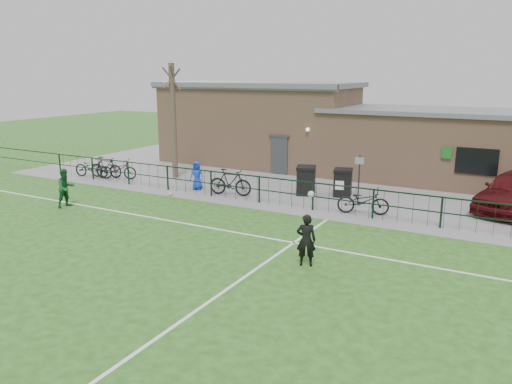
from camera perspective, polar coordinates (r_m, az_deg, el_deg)
The scene contains 20 objects.
ground at distance 14.55m, azimuth -9.69°, elevation -9.05°, with size 90.00×90.00×0.00m, color #225218.
paving_strip at distance 25.98m, azimuth 9.11°, elevation 1.08°, with size 34.00×13.00×0.02m, color slate.
pitch_line_touch at distance 20.86m, azimuth 3.73°, elevation -1.88°, with size 28.00×0.10×0.01m, color white.
pitch_line_mid at distance 17.63m, azimuth -1.58°, elevation -4.77°, with size 28.00×0.10×0.01m, color white.
pitch_line_perp at distance 13.48m, azimuth -2.89°, elevation -10.74°, with size 0.10×16.00×0.01m, color white.
perimeter_fence at distance 20.88m, azimuth 3.99°, elevation -0.18°, with size 28.00×0.10×1.20m, color black.
bare_tree at distance 26.77m, azimuth -9.42°, elevation 7.92°, with size 0.30×0.30×6.00m, color #49382C.
wheelie_bin_left at distance 23.13m, azimuth 5.75°, elevation 1.23°, with size 0.81×0.92×1.23m, color black.
wheelie_bin_right at distance 23.06m, azimuth 9.90°, elevation 0.97°, with size 0.77×0.87×1.17m, color black.
sign_post at distance 22.39m, azimuth 11.68°, elevation 1.61°, with size 0.06×0.06×2.00m, color black.
bicycle_a at distance 28.27m, azimuth -18.28°, elevation 2.70°, with size 0.71×2.04×1.07m, color black.
bicycle_b at distance 27.92m, azimuth -16.79°, elevation 2.73°, with size 0.53×1.87×1.12m, color black.
bicycle_c at distance 27.35m, azimuth -15.51°, elevation 2.53°, with size 0.70×2.02×1.06m, color black.
bicycle_d at distance 22.85m, azimuth -2.95°, elevation 1.12°, with size 0.58×2.04×1.23m, color black.
bicycle_e at distance 20.27m, azimuth 12.14°, elevation -1.01°, with size 0.71×2.04×1.07m, color black.
spectator_child at distance 24.13m, azimuth -6.77°, elevation 1.90°, with size 0.67×0.44×1.38m, color blue.
goalkeeper_kick at distance 14.71m, azimuth 5.77°, elevation -5.30°, with size 1.34×2.83×1.64m.
outfield_player at distance 22.38m, azimuth -20.91°, elevation 0.44°, with size 0.79×0.62×1.63m, color #175228.
ball_ground at distance 23.18m, azimuth -9.76°, elevation -0.23°, with size 0.21×0.21×0.21m, color white.
clubhouse at distance 28.70m, azimuth 9.68°, elevation 6.71°, with size 24.25×5.40×4.96m.
Camera 1 is at (8.52, -10.41, 5.55)m, focal length 35.00 mm.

